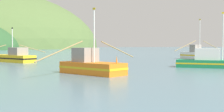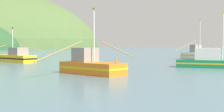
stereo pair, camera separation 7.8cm
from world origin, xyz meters
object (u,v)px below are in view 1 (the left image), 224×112
object	(u,v)px
fishing_boat_yellow	(14,57)
fishing_boat_orange	(91,65)
fishing_boat_white	(199,55)
fishing_boat_green	(221,62)

from	to	relation	value
fishing_boat_yellow	fishing_boat_orange	xyz separation A→B (m)	(10.33, -21.45, 0.03)
fishing_boat_yellow	fishing_boat_white	bearing A→B (deg)	-127.75
fishing_boat_green	fishing_boat_orange	size ratio (longest dim) A/B	1.08
fishing_boat_green	fishing_boat_orange	world-z (taller)	fishing_boat_green
fishing_boat_orange	fishing_boat_green	bearing A→B (deg)	66.46
fishing_boat_white	fishing_boat_green	xyz separation A→B (m)	(-7.14, -20.09, -0.16)
fishing_boat_white	fishing_boat_yellow	size ratio (longest dim) A/B	1.27
fishing_boat_white	fishing_boat_yellow	xyz separation A→B (m)	(-34.08, -3.03, -0.09)
fishing_boat_yellow	fishing_boat_orange	size ratio (longest dim) A/B	0.97
fishing_boat_white	fishing_boat_yellow	bearing A→B (deg)	-111.65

